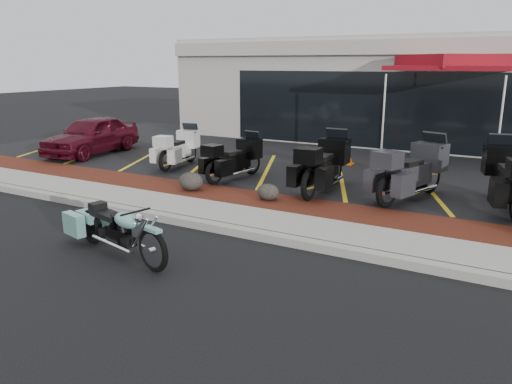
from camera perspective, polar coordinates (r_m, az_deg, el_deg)
The scene contains 17 objects.
ground at distance 8.40m, azimuth -3.40°, elevation -7.05°, with size 90.00×90.00×0.00m, color black.
curb at distance 9.10m, azimuth -0.35°, elevation -4.79°, with size 24.00×0.25×0.15m, color gray.
sidewalk at distance 9.68m, azimuth 1.69°, elevation -3.59°, with size 24.00×1.20×0.15m, color gray.
mulch_bed at distance 10.71m, azimuth 4.65°, elevation -1.81°, with size 24.00×1.20×0.16m, color #3B1A0D.
upper_lot at distance 15.66m, azimuth 12.92°, elevation 3.09°, with size 26.00×9.60×0.15m, color black.
dealership_building at distance 21.49m, azimuth 18.08°, elevation 10.98°, with size 18.00×8.16×4.00m.
boulder_left at distance 11.88m, azimuth -7.46°, elevation 1.23°, with size 0.61×0.51×0.43m, color black.
boulder_mid at distance 10.95m, azimuth 1.37°, elevation 0.01°, with size 0.51×0.42×0.36m, color black.
hero_cruiser at distance 7.68m, azimuth -11.70°, elevation -5.83°, with size 2.59×0.66×0.91m, color #6DAAA1, non-canonical shape.
touring_white at distance 15.24m, azimuth -7.51°, elevation 5.60°, with size 2.05×0.78×1.19m, color silver, non-canonical shape.
touring_black_front at distance 13.42m, azimuth -0.43°, elevation 4.50°, with size 2.05×0.78×1.19m, color black, non-canonical shape.
touring_black_mid at distance 12.48m, azimuth 9.13°, elevation 4.03°, with size 2.40×0.92×1.40m, color black, non-canonical shape.
touring_grey at distance 12.13m, azimuth 19.48°, elevation 3.14°, with size 2.45×0.93×1.42m, color #303035, non-canonical shape.
touring_black_rear at distance 12.23m, azimuth 26.01°, elevation 2.66°, with size 2.50×0.95×1.45m, color black, non-canonical shape.
parked_car at distance 17.40m, azimuth -18.31°, elevation 6.18°, with size 1.47×3.66×1.25m, color #430916.
traffic_cone at distance 15.15m, azimuth 10.38°, elevation 4.09°, with size 0.36×0.36×0.50m, color orange.
popup_canopy at distance 16.79m, azimuth 21.56°, elevation 13.43°, with size 4.42×4.42×3.18m.
Camera 1 is at (4.22, -6.57, 3.09)m, focal length 35.00 mm.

